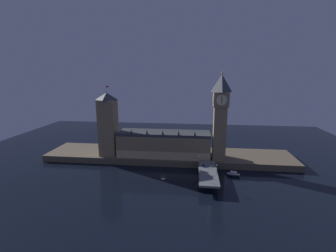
# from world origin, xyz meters

# --- Properties ---
(ground_plane) EXTENTS (400.00, 400.00, 0.00)m
(ground_plane) POSITION_xyz_m (0.00, 0.00, 0.00)
(ground_plane) COLOR black
(embankment) EXTENTS (220.00, 42.00, 5.48)m
(embankment) POSITION_xyz_m (0.00, 39.00, 2.74)
(embankment) COLOR brown
(embankment) RESTS_ON ground_plane
(parliament_hall) EXTENTS (79.62, 24.02, 25.28)m
(parliament_hall) POSITION_xyz_m (-3.17, 32.34, 15.99)
(parliament_hall) COLOR #8E7A56
(parliament_hall) RESTS_ON embankment
(clock_tower) EXTENTS (12.57, 12.68, 72.11)m
(clock_tower) POSITION_xyz_m (43.68, 26.61, 43.65)
(clock_tower) COLOR #8E7A56
(clock_tower) RESTS_ON embankment
(victoria_tower) EXTENTS (14.54, 14.54, 60.99)m
(victoria_tower) POSITION_xyz_m (-52.04, 28.63, 33.08)
(victoria_tower) COLOR #8E7A56
(victoria_tower) RESTS_ON embankment
(bridge) EXTENTS (13.40, 46.00, 6.83)m
(bridge) POSITION_xyz_m (33.68, -5.00, 5.06)
(bridge) COLOR slate
(bridge) RESTS_ON ground_plane
(car_northbound_lead) EXTENTS (2.06, 4.08, 1.45)m
(car_northbound_lead) POSITION_xyz_m (30.74, 5.51, 7.51)
(car_northbound_lead) COLOR navy
(car_northbound_lead) RESTS_ON bridge
(car_southbound_trail) EXTENTS (1.85, 3.87, 1.40)m
(car_southbound_trail) POSITION_xyz_m (36.63, 7.73, 7.48)
(car_southbound_trail) COLOR white
(car_southbound_trail) RESTS_ON bridge
(pedestrian_mid_walk) EXTENTS (0.38, 0.38, 1.78)m
(pedestrian_mid_walk) POSITION_xyz_m (39.58, -9.31, 7.77)
(pedestrian_mid_walk) COLOR black
(pedestrian_mid_walk) RESTS_ON bridge
(street_lamp_near) EXTENTS (1.34, 0.60, 6.55)m
(street_lamp_near) POSITION_xyz_m (27.39, -19.72, 10.93)
(street_lamp_near) COLOR #2D3333
(street_lamp_near) RESTS_ON bridge
(street_lamp_mid) EXTENTS (1.34, 0.60, 5.89)m
(street_lamp_mid) POSITION_xyz_m (39.98, -5.00, 10.52)
(street_lamp_mid) COLOR #2D3333
(street_lamp_mid) RESTS_ON bridge
(street_lamp_far) EXTENTS (1.34, 0.60, 6.70)m
(street_lamp_far) POSITION_xyz_m (27.39, 9.72, 11.02)
(street_lamp_far) COLOR #2D3333
(street_lamp_far) RESTS_ON bridge
(boat_downstream) EXTENTS (11.15, 5.72, 3.56)m
(boat_downstream) POSITION_xyz_m (53.43, 5.42, 1.30)
(boat_downstream) COLOR #1E2842
(boat_downstream) RESTS_ON ground_plane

